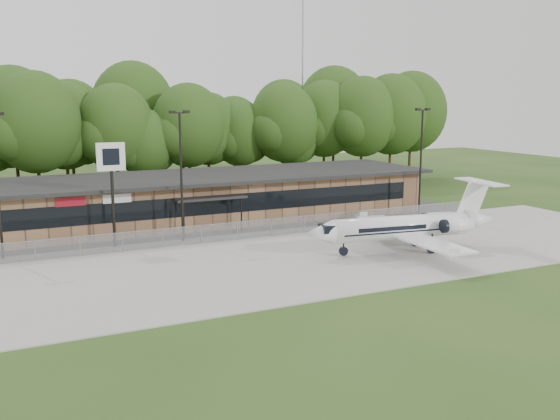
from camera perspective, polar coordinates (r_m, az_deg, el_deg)
ground at (r=37.10m, az=6.23°, el=-7.37°), size 160.00×160.00×0.00m
apron at (r=43.81m, az=0.71°, el=-4.49°), size 64.00×18.00×0.08m
parking_lot at (r=54.08m, az=-4.70°, el=-1.69°), size 50.00×9.00×0.06m
terminal at (r=57.79m, az=-6.31°, el=1.22°), size 41.00×11.65×4.30m
fence at (r=49.84m, az=-2.86°, el=-1.82°), size 46.00×0.04×1.52m
treeline at (r=74.47m, az=-11.04°, el=7.23°), size 72.00×12.00×15.00m
radio_mast at (r=88.00m, az=2.06°, el=11.11°), size 0.20×0.20×25.00m
light_pole_mid at (r=48.75m, az=-9.04°, el=3.99°), size 1.55×0.30×10.23m
light_pole_right at (r=59.49m, az=12.77°, el=4.98°), size 1.55×0.30×10.23m
business_jet at (r=46.42m, az=11.56°, el=-1.58°), size 15.29×13.67×5.14m
pole_sign at (r=47.82m, az=-15.17°, el=3.74°), size 2.08×0.27×7.93m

